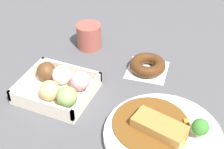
% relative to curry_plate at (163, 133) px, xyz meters
% --- Properties ---
extents(ground_plane, '(1.60, 1.60, 0.00)m').
position_rel_curry_plate_xyz_m(ground_plane, '(0.13, -0.03, -0.01)').
color(ground_plane, '#4C4C51').
extents(curry_plate, '(0.27, 0.27, 0.07)m').
position_rel_curry_plate_xyz_m(curry_plate, '(0.00, 0.00, 0.00)').
color(curry_plate, white).
rests_on(curry_plate, ground_plane).
extents(donut_box, '(0.19, 0.17, 0.06)m').
position_rel_curry_plate_xyz_m(donut_box, '(0.29, -0.04, 0.01)').
color(donut_box, beige).
rests_on(donut_box, ground_plane).
extents(chocolate_ring_donut, '(0.13, 0.13, 0.04)m').
position_rel_curry_plate_xyz_m(chocolate_ring_donut, '(0.11, -0.23, 0.00)').
color(chocolate_ring_donut, white).
rests_on(chocolate_ring_donut, ground_plane).
extents(coffee_mug, '(0.08, 0.08, 0.08)m').
position_rel_curry_plate_xyz_m(coffee_mug, '(0.32, -0.28, 0.02)').
color(coffee_mug, '#9E4C42').
rests_on(coffee_mug, ground_plane).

